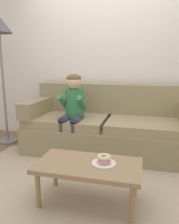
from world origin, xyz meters
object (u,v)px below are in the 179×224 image
couch (108,128)px  coffee_table (88,168)px  donut (104,161)px  person_child (73,106)px

couch → coffee_table: couch is taller
couch → coffee_table: (0.05, -1.27, 0.00)m
coffee_table → donut: 0.16m
person_child → donut: bearing=-58.9°
couch → donut: couch is taller
person_child → donut: person_child is taller
person_child → coffee_table: bearing=-65.0°
person_child → donut: (0.63, -1.05, -0.25)m
coffee_table → person_child: (-0.50, 1.07, 0.33)m
coffee_table → donut: donut is taller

